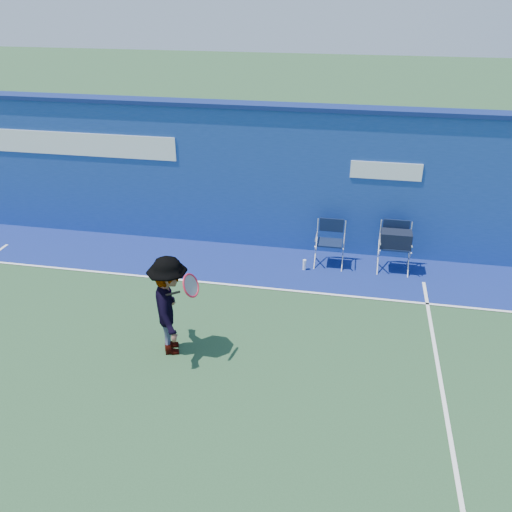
% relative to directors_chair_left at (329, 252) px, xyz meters
% --- Properties ---
extents(ground, '(80.00, 80.00, 0.00)m').
position_rel_directors_chair_left_xyz_m(ground, '(-2.62, -4.42, -0.29)').
color(ground, '#264829').
rests_on(ground, ground).
extents(stadium_wall, '(24.00, 0.50, 3.08)m').
position_rel_directors_chair_left_xyz_m(stadium_wall, '(-2.62, 0.78, 1.26)').
color(stadium_wall, navy).
rests_on(stadium_wall, ground).
extents(out_of_bounds_strip, '(24.00, 1.80, 0.01)m').
position_rel_directors_chair_left_xyz_m(out_of_bounds_strip, '(-2.62, -0.32, -0.29)').
color(out_of_bounds_strip, navy).
rests_on(out_of_bounds_strip, ground).
extents(court_lines, '(24.00, 12.00, 0.01)m').
position_rel_directors_chair_left_xyz_m(court_lines, '(-2.62, -3.82, -0.28)').
color(court_lines, white).
rests_on(court_lines, out_of_bounds_strip).
extents(directors_chair_left, '(0.56, 0.50, 0.94)m').
position_rel_directors_chair_left_xyz_m(directors_chair_left, '(0.00, 0.00, 0.00)').
color(directors_chair_left, silver).
rests_on(directors_chair_left, ground).
extents(directors_chair_right, '(0.60, 0.54, 1.00)m').
position_rel_directors_chair_left_xyz_m(directors_chair_right, '(1.29, 0.00, 0.12)').
color(directors_chair_right, silver).
rests_on(directors_chair_right, ground).
extents(water_bottle, '(0.07, 0.07, 0.23)m').
position_rel_directors_chair_left_xyz_m(water_bottle, '(-0.47, -0.32, -0.18)').
color(water_bottle, white).
rests_on(water_bottle, ground).
extents(tennis_player, '(1.00, 1.21, 1.65)m').
position_rel_directors_chair_left_xyz_m(tennis_player, '(-2.24, -3.38, 0.53)').
color(tennis_player, '#EA4738').
rests_on(tennis_player, ground).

